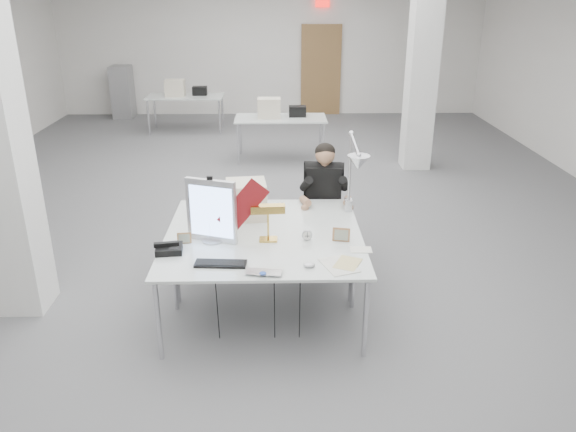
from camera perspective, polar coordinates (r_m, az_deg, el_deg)
name	(u,v)px	position (r m, az deg, el deg)	size (l,w,h in m)	color
room_shell	(269,91)	(7.02, -1.97, 12.57)	(10.04, 14.04, 3.24)	#59595B
desk_main	(263,256)	(4.78, -2.60, -4.12)	(1.80, 0.90, 0.03)	silver
desk_second	(264,217)	(5.60, -2.41, -0.06)	(1.80, 0.90, 0.03)	silver
bg_desk_a	(281,118)	(10.01, -0.76, 9.90)	(1.60, 0.80, 0.03)	silver
bg_desk_b	(185,97)	(12.32, -10.39, 11.85)	(1.60, 0.80, 0.03)	silver
filing_cabinet	(123,92)	(14.10, -16.45, 11.99)	(0.45, 0.55, 1.20)	gray
office_chair	(323,217)	(6.28, 3.59, -0.15)	(0.47, 0.47, 0.96)	black
seated_person	(324,183)	(6.09, 3.72, 3.35)	(0.45, 0.56, 0.84)	black
monitor	(211,211)	(4.96, -7.79, 0.52)	(0.46, 0.05, 0.58)	silver
pennant	(243,206)	(4.89, -4.57, 1.03)	(0.49, 0.01, 0.20)	maroon
keyboard	(221,264)	(4.63, -6.86, -4.84)	(0.42, 0.14, 0.02)	black
laptop	(263,275)	(4.42, -2.57, -6.03)	(0.29, 0.19, 0.02)	silver
mouse	(309,265)	(4.56, 2.16, -5.00)	(0.10, 0.06, 0.04)	silver
bankers_lamp	(268,222)	(4.97, -2.04, -0.61)	(0.31, 0.13, 0.36)	gold
desk_phone	(169,249)	(4.91, -11.98, -3.31)	(0.22, 0.20, 0.06)	black
picture_frame_left	(184,238)	(5.05, -10.49, -2.21)	(0.13, 0.01, 0.10)	tan
picture_frame_right	(341,235)	(5.03, 5.42, -1.89)	(0.16, 0.01, 0.12)	#A97248
desk_clock	(307,235)	(5.03, 1.96, -1.93)	(0.10, 0.10, 0.03)	#BBBBC0
paper_stack_a	(339,265)	(4.61, 5.18, -5.01)	(0.23, 0.33, 0.01)	silver
paper_stack_b	(348,263)	(4.64, 6.08, -4.81)	(0.18, 0.25, 0.01)	#D0BE7C
paper_stack_c	(361,250)	(4.90, 7.43, -3.42)	(0.18, 0.13, 0.01)	silver
beige_monitor	(246,200)	(5.51, -4.26, 1.68)	(0.38, 0.36, 0.36)	beige
architect_lamp	(353,178)	(5.37, 6.62, 3.87)	(0.23, 0.67, 0.86)	silver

